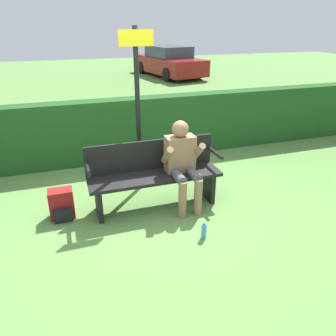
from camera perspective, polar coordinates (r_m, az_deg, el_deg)
name	(u,v)px	position (r m, az deg, el deg)	size (l,w,h in m)	color
ground_plane	(156,206)	(4.71, -2.13, -6.60)	(40.00, 40.00, 0.00)	#5B8942
hedge_back	(127,129)	(6.17, -7.21, 6.71)	(12.00, 0.36, 1.14)	#1E4C1E
park_bench	(154,174)	(4.54, -2.46, -0.98)	(1.82, 0.48, 0.92)	black
person_seated	(182,160)	(4.46, 2.53, 1.41)	(0.54, 0.59, 1.21)	#997051
backpack	(62,205)	(4.59, -18.02, -6.09)	(0.32, 0.28, 0.40)	maroon
water_bottle	(204,231)	(4.05, 6.27, -10.81)	(0.06, 0.06, 0.21)	#4C8CCC
signpost	(138,103)	(4.76, -5.29, 11.25)	(0.47, 0.09, 2.36)	black
parked_car	(169,62)	(16.05, 0.12, 17.99)	(2.44, 4.51, 1.35)	maroon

